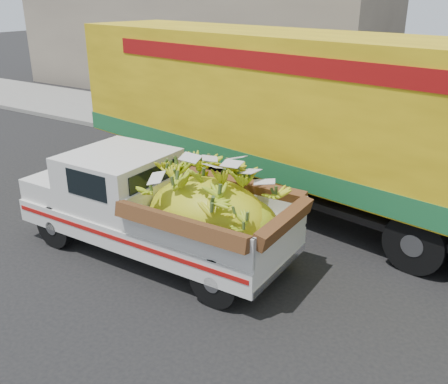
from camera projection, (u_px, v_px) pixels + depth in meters
The scene contains 6 objects.
ground at pixel (77, 250), 9.52m from camera, with size 100.00×100.00×0.00m, color black.
curb at pixel (256, 156), 14.73m from camera, with size 60.00×0.25×0.15m, color gray.
sidewalk at pixel (288, 139), 16.35m from camera, with size 60.00×4.00×0.14m, color gray.
building_left at pixel (197, 38), 24.10m from camera, with size 18.00×6.00×5.00m, color gray.
pickup_truck at pixel (171, 210), 8.86m from camera, with size 5.25×2.01×1.83m.
semi_trailer at pixel (291, 113), 10.90m from camera, with size 12.07×4.43×3.80m.
Camera 1 is at (6.99, -5.45, 4.59)m, focal length 40.00 mm.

